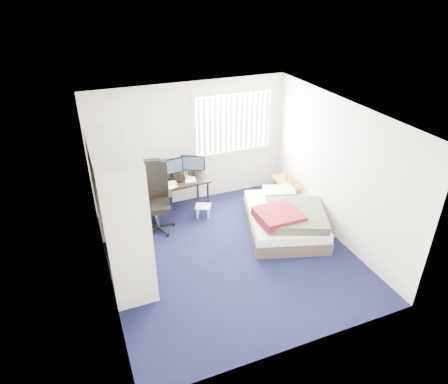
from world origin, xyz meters
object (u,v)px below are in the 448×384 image
at_px(office_chair, 156,204).
at_px(nightstand, 287,184).
at_px(bed, 286,218).
at_px(desk, 171,179).

bearing_deg(office_chair, nightstand, -2.75).
xyz_separation_m(nightstand, bed, (-0.50, -0.87, -0.19)).
distance_m(office_chair, nightstand, 2.71).
bearing_deg(nightstand, desk, 165.93).
bearing_deg(office_chair, bed, -24.29).
bearing_deg(bed, nightstand, 59.77).
relative_size(office_chair, bed, 0.64).
bearing_deg(desk, nightstand, -14.07).
bearing_deg(nightstand, office_chair, 177.25).
height_order(office_chair, bed, office_chair).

